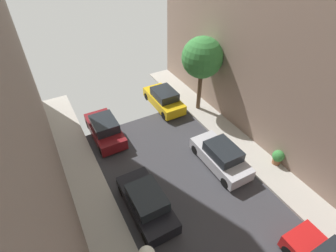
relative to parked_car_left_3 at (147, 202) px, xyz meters
The scene contains 6 objects.
parked_car_left_3 is the anchor object (origin of this frame).
parked_car_left_4 6.79m from the parked_car_left_3, 90.00° to the left, with size 1.78×4.20×1.57m.
parked_car_right_3 5.46m from the parked_car_left_3, ahead, with size 1.78×4.20×1.57m.
parked_car_right_4 9.80m from the parked_car_left_3, 56.55° to the left, with size 1.78×4.20×1.57m.
street_tree_1 10.67m from the parked_car_left_3, 40.50° to the left, with size 2.96×2.96×5.77m.
potted_plant_0 8.51m from the parked_car_left_3, ahead, with size 0.73×0.73×0.99m.
Camera 1 is at (-5.58, 0.91, 12.16)m, focal length 27.79 mm.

